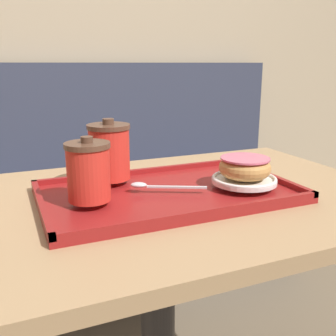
# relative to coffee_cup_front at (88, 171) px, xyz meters

# --- Properties ---
(wall_behind) EXTENTS (8.00, 0.05, 2.40)m
(wall_behind) POSITION_rel_coffee_cup_front_xyz_m (0.15, 1.13, 0.40)
(wall_behind) COLOR tan
(wall_behind) RESTS_ON ground_plane
(booth_bench) EXTENTS (1.48, 0.44, 1.00)m
(booth_bench) POSITION_rel_coffee_cup_front_xyz_m (0.38, 0.89, -0.48)
(booth_bench) COLOR #33384C
(booth_bench) RESTS_ON ground_plane
(cafe_table) EXTENTS (1.08, 0.67, 0.72)m
(cafe_table) POSITION_rel_coffee_cup_front_xyz_m (0.15, 0.03, -0.23)
(cafe_table) COLOR tan
(cafe_table) RESTS_ON ground_plane
(serving_tray) EXTENTS (0.54, 0.32, 0.02)m
(serving_tray) POSITION_rel_coffee_cup_front_xyz_m (0.17, 0.02, -0.07)
(serving_tray) COLOR maroon
(serving_tray) RESTS_ON cafe_table
(coffee_cup_front) EXTENTS (0.09, 0.09, 0.12)m
(coffee_cup_front) POSITION_rel_coffee_cup_front_xyz_m (0.00, 0.00, 0.00)
(coffee_cup_front) COLOR red
(coffee_cup_front) RESTS_ON serving_tray
(coffee_cup_rear) EXTENTS (0.10, 0.10, 0.14)m
(coffee_cup_rear) POSITION_rel_coffee_cup_front_xyz_m (0.07, 0.13, 0.01)
(coffee_cup_rear) COLOR red
(coffee_cup_rear) RESTS_ON serving_tray
(plate_with_chocolate_donut) EXTENTS (0.14, 0.14, 0.01)m
(plate_with_chocolate_donut) POSITION_rel_coffee_cup_front_xyz_m (0.34, -0.02, -0.05)
(plate_with_chocolate_donut) COLOR white
(plate_with_chocolate_donut) RESTS_ON serving_tray
(donut_chocolate_glazed) EXTENTS (0.11, 0.11, 0.04)m
(donut_chocolate_glazed) POSITION_rel_coffee_cup_front_xyz_m (0.34, -0.02, -0.02)
(donut_chocolate_glazed) COLOR tan
(donut_chocolate_glazed) RESTS_ON plate_with_chocolate_donut
(spoon) EXTENTS (0.15, 0.09, 0.01)m
(spoon) POSITION_rel_coffee_cup_front_xyz_m (0.14, 0.03, -0.05)
(spoon) COLOR silver
(spoon) RESTS_ON serving_tray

